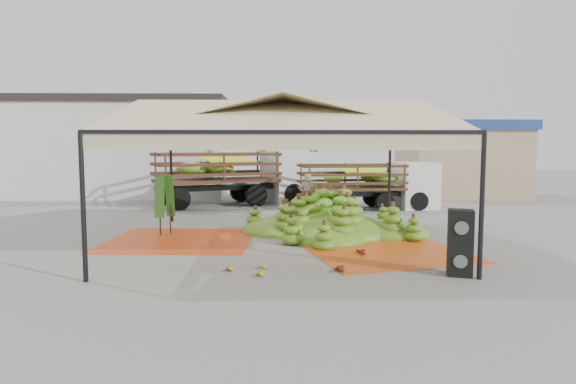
{
  "coord_description": "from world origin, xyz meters",
  "views": [
    {
      "loc": [
        -0.15,
        -13.56,
        2.69
      ],
      "look_at": [
        0.2,
        1.5,
        1.3
      ],
      "focal_mm": 30.0,
      "sensor_mm": 36.0,
      "label": 1
    }
  ],
  "objects_px": {
    "speaker_stack": "(460,243)",
    "truck_right": "(373,180)",
    "banana_heap": "(337,213)",
    "truck_left": "(242,171)",
    "vendor": "(307,196)"
  },
  "relations": [
    {
      "from": "banana_heap",
      "to": "vendor",
      "type": "height_order",
      "value": "vendor"
    },
    {
      "from": "vendor",
      "to": "truck_right",
      "type": "xyz_separation_m",
      "value": [
        3.08,
        2.89,
        0.4
      ]
    },
    {
      "from": "speaker_stack",
      "to": "truck_left",
      "type": "height_order",
      "value": "truck_left"
    },
    {
      "from": "banana_heap",
      "to": "truck_left",
      "type": "xyz_separation_m",
      "value": [
        -3.59,
        8.05,
        0.92
      ]
    },
    {
      "from": "speaker_stack",
      "to": "truck_right",
      "type": "bearing_deg",
      "value": 104.69
    },
    {
      "from": "banana_heap",
      "to": "speaker_stack",
      "type": "distance_m",
      "value": 5.42
    },
    {
      "from": "vendor",
      "to": "banana_heap",
      "type": "bearing_deg",
      "value": 104.66
    },
    {
      "from": "banana_heap",
      "to": "truck_right",
      "type": "height_order",
      "value": "truck_right"
    },
    {
      "from": "speaker_stack",
      "to": "truck_right",
      "type": "height_order",
      "value": "truck_right"
    },
    {
      "from": "banana_heap",
      "to": "truck_left",
      "type": "height_order",
      "value": "truck_left"
    },
    {
      "from": "vendor",
      "to": "truck_left",
      "type": "height_order",
      "value": "truck_left"
    },
    {
      "from": "banana_heap",
      "to": "truck_left",
      "type": "bearing_deg",
      "value": 114.04
    },
    {
      "from": "truck_left",
      "to": "truck_right",
      "type": "xyz_separation_m",
      "value": [
        5.93,
        -1.9,
        -0.31
      ]
    },
    {
      "from": "banana_heap",
      "to": "truck_left",
      "type": "relative_size",
      "value": 0.78
    },
    {
      "from": "truck_left",
      "to": "speaker_stack",
      "type": "bearing_deg",
      "value": -90.39
    }
  ]
}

